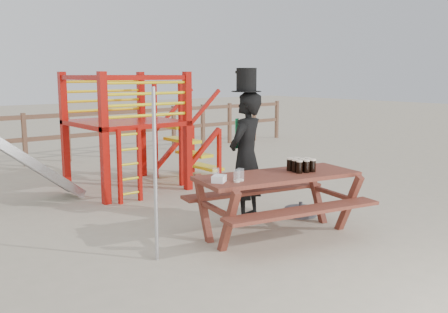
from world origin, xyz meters
TOP-DOWN VIEW (x-y plane):
  - ground at (0.00, 0.00)m, footprint 60.00×60.00m
  - back_fence at (0.00, 7.00)m, footprint 15.09×0.09m
  - playground_fort at (0.12, 3.58)m, footprint 4.71×1.84m
  - picnic_table at (0.39, -0.04)m, footprint 2.33×1.84m
  - man_with_hat at (0.55, 0.75)m, footprint 0.77×0.64m
  - metal_pole at (-1.27, 0.20)m, footprint 0.04×0.04m
  - parasol_base at (1.32, 0.39)m, footprint 0.47×0.47m
  - paper_bag at (-0.49, 0.06)m, footprint 0.23×0.22m
  - stout_pints at (0.73, -0.12)m, footprint 0.30×0.33m
  - empty_glasses at (-0.35, 0.01)m, footprint 0.30×0.31m

SIDE VIEW (x-z plane):
  - ground at x=0.00m, z-range 0.00..0.00m
  - parasol_base at x=1.32m, z-range -0.04..0.16m
  - picnic_table at x=0.39m, z-range 0.11..0.91m
  - back_fence at x=0.00m, z-range 0.14..1.34m
  - paper_bag at x=-0.49m, z-range 0.81..0.89m
  - empty_glasses at x=-0.35m, z-range 0.80..0.95m
  - stout_pints at x=0.73m, z-range 0.81..0.98m
  - man_with_hat at x=0.55m, z-range -0.11..2.03m
  - metal_pole at x=-1.27m, z-range 0.00..1.93m
  - playground_fort at x=0.12m, z-range 0.02..2.12m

